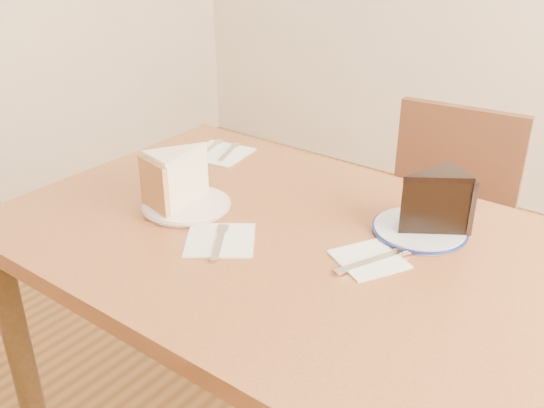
{
  "coord_description": "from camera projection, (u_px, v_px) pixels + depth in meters",
  "views": [
    {
      "loc": [
        0.63,
        -0.88,
        1.36
      ],
      "look_at": [
        -0.05,
        0.01,
        0.8
      ],
      "focal_mm": 40.0,
      "sensor_mm": 36.0,
      "label": 1
    }
  ],
  "objects": [
    {
      "name": "napkin_spare",
      "position": [
        219.0,
        153.0,
        1.64
      ],
      "size": [
        0.17,
        0.17,
        0.0
      ],
      "primitive_type": "cube",
      "rotation": [
        0.0,
        0.0,
        0.16
      ],
      "color": "white",
      "rests_on": "table"
    },
    {
      "name": "fork_spare",
      "position": [
        229.0,
        152.0,
        1.63
      ],
      "size": [
        0.06,
        0.14,
        0.0
      ],
      "primitive_type": "cube",
      "rotation": [
        0.0,
        0.0,
        0.35
      ],
      "color": "white",
      "rests_on": "napkin_spare"
    },
    {
      "name": "chocolate_cake",
      "position": [
        429.0,
        204.0,
        1.21
      ],
      "size": [
        0.15,
        0.16,
        0.11
      ],
      "primitive_type": null,
      "rotation": [
        0.0,
        0.0,
        2.5
      ],
      "color": "black",
      "rests_on": "plate_navy"
    },
    {
      "name": "plate_navy",
      "position": [
        419.0,
        230.0,
        1.25
      ],
      "size": [
        0.19,
        0.19,
        0.01
      ],
      "primitive_type": "cylinder",
      "color": "silver",
      "rests_on": "table"
    },
    {
      "name": "knife_spare",
      "position": [
        208.0,
        150.0,
        1.65
      ],
      "size": [
        0.06,
        0.16,
        0.0
      ],
      "primitive_type": "cube",
      "rotation": [
        0.0,
        0.0,
        0.3
      ],
      "color": "white",
      "rests_on": "napkin_spare"
    },
    {
      "name": "chair_far",
      "position": [
        435.0,
        246.0,
        1.74
      ],
      "size": [
        0.47,
        0.47,
        0.85
      ],
      "rotation": [
        0.0,
        0.0,
        3.25
      ],
      "color": "black",
      "rests_on": "ground"
    },
    {
      "name": "plate_cream",
      "position": [
        187.0,
        205.0,
        1.35
      ],
      "size": [
        0.19,
        0.19,
        0.01
      ],
      "primitive_type": "cylinder",
      "color": "white",
      "rests_on": "table"
    },
    {
      "name": "knife_navy",
      "position": [
        373.0,
        260.0,
        1.14
      ],
      "size": [
        0.08,
        0.16,
        0.0
      ],
      "primitive_type": "cube",
      "rotation": [
        0.0,
        0.0,
        -0.41
      ],
      "color": "silver",
      "rests_on": "napkin_navy"
    },
    {
      "name": "table",
      "position": [
        286.0,
        274.0,
        1.29
      ],
      "size": [
        1.2,
        0.8,
        0.75
      ],
      "color": "#522B16",
      "rests_on": "ground"
    },
    {
      "name": "napkin_navy",
      "position": [
        369.0,
        259.0,
        1.15
      ],
      "size": [
        0.16,
        0.16,
        0.0
      ],
      "primitive_type": "cube",
      "rotation": [
        0.0,
        0.0,
        -0.5
      ],
      "color": "white",
      "rests_on": "table"
    },
    {
      "name": "napkin_cream",
      "position": [
        220.0,
        240.0,
        1.22
      ],
      "size": [
        0.19,
        0.19,
        0.0
      ],
      "primitive_type": "cube",
      "rotation": [
        0.0,
        0.0,
        0.64
      ],
      "color": "white",
      "rests_on": "table"
    },
    {
      "name": "fork_cream",
      "position": [
        219.0,
        243.0,
        1.2
      ],
      "size": [
        0.09,
        0.12,
        0.0
      ],
      "primitive_type": "cube",
      "rotation": [
        0.0,
        0.0,
        0.58
      ],
      "color": "silver",
      "rests_on": "napkin_cream"
    },
    {
      "name": "carrot_cake",
      "position": [
        183.0,
        177.0,
        1.34
      ],
      "size": [
        0.12,
        0.15,
        0.11
      ],
      "primitive_type": null,
      "rotation": [
        0.0,
        0.0,
        -0.21
      ],
      "color": "#F8E9CC",
      "rests_on": "plate_cream"
    }
  ]
}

